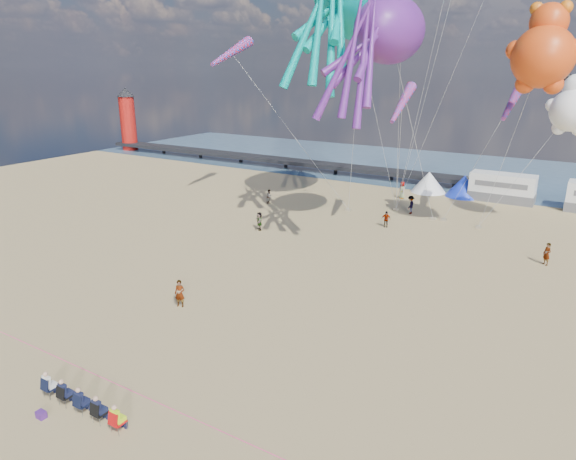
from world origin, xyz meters
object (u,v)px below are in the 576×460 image
object	(u,v)px
sandbag_c	(478,227)
windsock_right	(402,103)
tent_blue	(464,186)
spectator_row	(82,400)
beachgoer_1	(269,197)
standing_person	(180,294)
beachgoer_2	(411,205)
cooler_purple	(41,415)
sandbag_a	(348,210)
motorhome_0	(502,188)
beachgoer_0	(402,190)
sandbag_d	(443,220)
kite_teddy_orange	(543,57)
lighthouse	(128,124)
sandbag_b	(433,219)
sandbag_e	(396,209)
beachgoer_3	(386,219)
beachgoer_5	(547,254)
kite_octopus_purple	(390,30)
kite_panda	(572,110)
tent_white	(429,182)
windsock_mid	(514,99)
beachgoer_4	(259,221)
windsock_left	(231,52)

from	to	relation	value
sandbag_c	windsock_right	world-z (taller)	windsock_right
tent_blue	spectator_row	xyz separation A→B (m)	(-4.51, -47.12, -0.55)
spectator_row	beachgoer_1	bearing A→B (deg)	110.51
spectator_row	standing_person	distance (m)	10.32
beachgoer_2	sandbag_c	bearing A→B (deg)	76.67
cooler_purple	windsock_right	size ratio (longest dim) A/B	0.08
tent_blue	sandbag_a	bearing A→B (deg)	-124.50
motorhome_0	tent_blue	distance (m)	4.01
standing_person	beachgoer_1	xyz separation A→B (m)	(-8.88, 23.34, -0.09)
beachgoer_0	sandbag_c	distance (m)	11.94
beachgoer_1	sandbag_c	distance (m)	21.15
sandbag_d	windsock_right	bearing A→B (deg)	-111.31
spectator_row	kite_teddy_orange	size ratio (longest dim) A/B	0.82
tent_blue	standing_person	size ratio (longest dim) A/B	2.33
cooler_purple	kite_teddy_orange	size ratio (longest dim) A/B	0.05
lighthouse	cooler_purple	bearing A→B (deg)	-45.00
tent_blue	windsock_right	distance (m)	20.03
cooler_purple	sandbag_b	distance (m)	37.74
lighthouse	beachgoer_0	world-z (taller)	lighthouse
spectator_row	cooler_purple	xyz separation A→B (m)	(-1.22, -1.15, -0.49)
beachgoer_0	windsock_right	distance (m)	16.80
cooler_purple	windsock_right	bearing A→B (deg)	82.76
sandbag_e	windsock_right	world-z (taller)	windsock_right
sandbag_c	beachgoer_3	bearing A→B (deg)	-150.98
tent_blue	beachgoer_1	size ratio (longest dim) A/B	2.61
beachgoer_5	lighthouse	bearing A→B (deg)	-157.48
beachgoer_3	sandbag_d	distance (m)	6.23
sandbag_a	kite_octopus_purple	size ratio (longest dim) A/B	0.04
tent_blue	sandbag_a	xyz separation A→B (m)	(-8.44, -12.29, -1.09)
standing_person	beachgoer_2	bearing A→B (deg)	57.90
kite_panda	windsock_right	xyz separation A→B (m)	(-11.69, -7.92, 0.61)
sandbag_a	cooler_purple	bearing A→B (deg)	-85.69
kite_panda	tent_white	bearing A→B (deg)	144.93
beachgoer_0	sandbag_b	size ratio (longest dim) A/B	3.76
standing_person	beachgoer_5	xyz separation A→B (m)	(18.29, 19.27, -0.01)
spectator_row	kite_panda	distance (m)	41.59
sandbag_d	tent_blue	bearing A→B (deg)	94.03
motorhome_0	beachgoer_0	size ratio (longest dim) A/B	3.51
beachgoer_1	sandbag_d	bearing A→B (deg)	-85.67
windsock_mid	standing_person	bearing A→B (deg)	-114.01
windsock_mid	beachgoer_3	bearing A→B (deg)	-148.74
sandbag_e	beachgoer_4	bearing A→B (deg)	-122.68
cooler_purple	beachgoer_4	xyz separation A→B (m)	(-6.84, 26.05, 0.66)
beachgoer_5	sandbag_b	world-z (taller)	beachgoer_5
tent_white	beachgoer_3	xyz separation A→B (m)	(0.78, -15.50, -0.45)
tent_white	windsock_left	bearing A→B (deg)	-135.20
cooler_purple	windsock_left	size ratio (longest dim) A/B	0.06
motorhome_0	sandbag_a	world-z (taller)	motorhome_0
beachgoer_1	sandbag_b	distance (m)	16.96
beachgoer_3	lighthouse	bearing A→B (deg)	143.48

